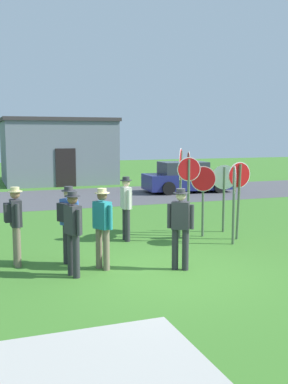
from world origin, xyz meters
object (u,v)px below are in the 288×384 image
stop_sign_far_back (234,191)px  person_near_signs (102,224)px  parked_car_on_street (186,178)px  stop_sign_rear_right (203,189)px  person_with_sunhat (126,205)px  stop_sign_tallest (189,186)px  stop_sign_leaning_left (239,187)px  person_holding_notes (15,220)px  stop_sign_leaning_right (224,187)px  person_in_blue (180,224)px  person_in_teal (73,229)px  stop_sign_center_cluster (188,178)px  person_in_dark_shirt (68,219)px  stop_sign_rear_left (180,176)px

stop_sign_far_back → person_near_signs: bearing=-165.3°
parked_car_on_street → stop_sign_rear_right: bearing=-112.8°
person_with_sunhat → person_near_signs: bearing=-118.8°
stop_sign_tallest → stop_sign_far_back: size_ratio=1.09×
stop_sign_leaning_left → person_holding_notes: (-5.90, -0.52, -0.43)m
parked_car_on_street → person_with_sunhat: size_ratio=2.53×
stop_sign_rear_right → person_holding_notes: stop_sign_rear_right is taller
stop_sign_leaning_right → person_in_blue: 4.13m
stop_sign_rear_right → person_in_teal: bearing=-149.9°
person_holding_notes → stop_sign_leaning_left: bearing=5.1°
person_in_blue → person_holding_notes: (-3.25, 1.49, 0.03)m
stop_sign_center_cluster → person_near_signs: bearing=-141.3°
stop_sign_leaning_left → person_in_dark_shirt: size_ratio=1.22×
stop_sign_leaning_right → stop_sign_far_back: bearing=-110.3°
stop_sign_far_back → person_in_dark_shirt: (-4.39, -0.39, -0.40)m
person_near_signs → person_with_sunhat: same height
person_near_signs → stop_sign_center_cluster: bearing=38.7°
person_holding_notes → person_with_sunhat: 3.33m
stop_sign_rear_left → person_in_teal: (-3.46, -2.40, -0.74)m
stop_sign_far_back → person_in_teal: bearing=-164.0°
stop_sign_center_cluster → stop_sign_rear_right: stop_sign_center_cluster is taller
stop_sign_rear_right → stop_sign_leaning_left: size_ratio=0.93×
stop_sign_leaning_right → stop_sign_far_back: (-0.53, -1.43, 0.07)m
stop_sign_leaning_right → person_in_dark_shirt: 5.26m
stop_sign_center_cluster → stop_sign_leaning_left: size_ratio=1.12×
person_in_dark_shirt → stop_sign_leaning_right: bearing=20.3°
person_in_blue → person_in_teal: size_ratio=1.00×
person_with_sunhat → person_holding_notes: bearing=-154.2°
stop_sign_leaning_right → stop_sign_tallest: stop_sign_tallest is taller
stop_sign_leaning_right → person_in_teal: 5.70m
person_holding_notes → stop_sign_leaning_right: bearing=14.3°
stop_sign_tallest → person_in_blue: (-1.27, -2.25, -0.53)m
parked_car_on_street → stop_sign_rear_right: stop_sign_rear_right is taller
person_in_blue → person_with_sunhat: same height
person_holding_notes → person_with_sunhat: size_ratio=1.00×
stop_sign_leaning_right → stop_sign_center_cluster: (-1.06, 0.18, 0.28)m
stop_sign_leaning_right → stop_sign_rear_right: 0.89m
stop_sign_far_back → person_with_sunhat: 2.87m
person_in_blue → person_in_teal: same height
parked_car_on_street → stop_sign_leaning_left: 10.46m
parked_car_on_street → stop_sign_center_cluster: size_ratio=1.85×
stop_sign_rear_right → person_in_dark_shirt: size_ratio=1.14×
person_near_signs → person_in_dark_shirt: bearing=135.3°
stop_sign_leaning_right → person_in_teal: stop_sign_leaning_right is taller
stop_sign_far_back → person_near_signs: size_ratio=1.19×
stop_sign_far_back → stop_sign_tallest: bearing=146.4°
parked_car_on_street → stop_sign_center_cluster: stop_sign_center_cluster is taller
person_in_blue → person_holding_notes: same height
stop_sign_rear_left → person_in_teal: bearing=-145.2°
person_in_teal → person_holding_notes: same height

